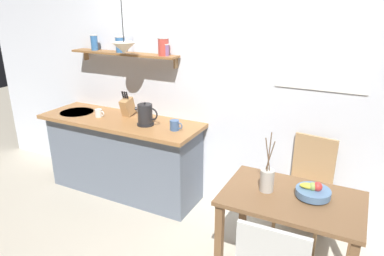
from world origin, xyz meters
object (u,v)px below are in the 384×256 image
at_px(fruit_bowl, 313,191).
at_px(knife_block, 127,106).
at_px(dining_table, 291,212).
at_px(electric_kettle, 145,115).
at_px(twig_vase, 267,180).
at_px(coffee_mug_by_sink, 99,113).
at_px(pendant_lamp, 124,48).
at_px(dining_chair_far, 308,184).
at_px(coffee_mug_spare, 175,125).

xyz_separation_m(fruit_bowl, knife_block, (-2.08, 0.59, 0.21)).
distance_m(dining_table, fruit_bowl, 0.23).
bearing_deg(electric_kettle, twig_vase, -19.11).
relative_size(fruit_bowl, coffee_mug_by_sink, 2.14).
bearing_deg(coffee_mug_by_sink, twig_vase, -13.35).
bearing_deg(dining_table, pendant_lamp, 164.68).
bearing_deg(fruit_bowl, knife_block, 164.10).
xyz_separation_m(dining_chair_far, electric_kettle, (-1.62, -0.16, 0.47)).
xyz_separation_m(twig_vase, coffee_mug_by_sink, (-2.02, 0.48, 0.10)).
height_order(fruit_bowl, electric_kettle, electric_kettle).
height_order(fruit_bowl, knife_block, knife_block).
relative_size(knife_block, coffee_mug_by_sink, 2.47).
distance_m(knife_block, pendant_lamp, 0.69).
distance_m(twig_vase, knife_block, 1.88).
bearing_deg(dining_table, dining_chair_far, 88.07).
xyz_separation_m(dining_chair_far, coffee_mug_spare, (-1.28, -0.16, 0.41)).
bearing_deg(dining_table, twig_vase, 178.72).
bearing_deg(dining_chair_far, fruit_bowl, -79.46).
height_order(twig_vase, coffee_mug_spare, twig_vase).
relative_size(dining_table, pendant_lamp, 1.72).
distance_m(electric_kettle, knife_block, 0.38).
bearing_deg(coffee_mug_by_sink, fruit_bowl, -10.18).
height_order(electric_kettle, pendant_lamp, pendant_lamp).
bearing_deg(coffee_mug_spare, fruit_bowl, -17.27).
relative_size(dining_chair_far, electric_kettle, 3.63).
bearing_deg(dining_chair_far, twig_vase, -108.56).
bearing_deg(knife_block, coffee_mug_by_sink, -146.78).
height_order(knife_block, coffee_mug_by_sink, knife_block).
bearing_deg(coffee_mug_spare, dining_table, -21.43).
distance_m(twig_vase, coffee_mug_by_sink, 2.07).
bearing_deg(pendant_lamp, fruit_bowl, -12.61).
bearing_deg(coffee_mug_by_sink, electric_kettle, 0.86).
xyz_separation_m(dining_table, coffee_mug_by_sink, (-2.21, 0.48, 0.31)).
relative_size(coffee_mug_spare, pendant_lamp, 0.23).
height_order(electric_kettle, coffee_mug_spare, electric_kettle).
relative_size(fruit_bowl, twig_vase, 0.53).
distance_m(twig_vase, electric_kettle, 1.50).
bearing_deg(knife_block, fruit_bowl, -15.90).
relative_size(knife_block, pendant_lamp, 0.49).
bearing_deg(dining_chair_far, knife_block, 179.89).
bearing_deg(pendant_lamp, dining_chair_far, 4.70).
bearing_deg(coffee_mug_by_sink, knife_block, 33.22).
height_order(dining_table, twig_vase, twig_vase).
relative_size(twig_vase, knife_block, 1.63).
height_order(coffee_mug_by_sink, coffee_mug_spare, coffee_mug_spare).
bearing_deg(electric_kettle, pendant_lamp, 178.11).
relative_size(twig_vase, coffee_mug_spare, 3.44).
height_order(dining_table, fruit_bowl, fruit_bowl).
bearing_deg(dining_table, coffee_mug_by_sink, 167.69).
height_order(dining_table, dining_chair_far, dining_chair_far).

